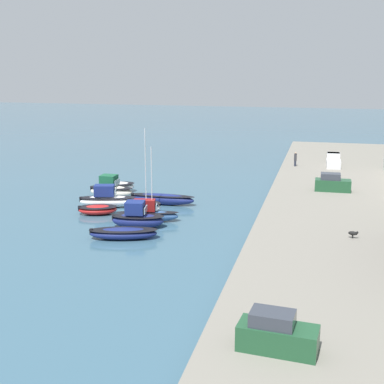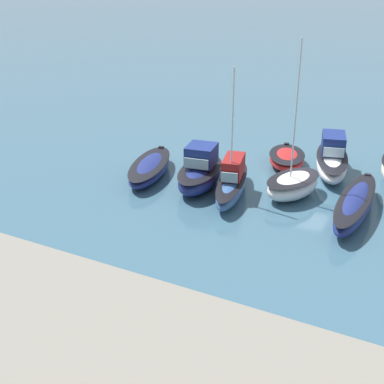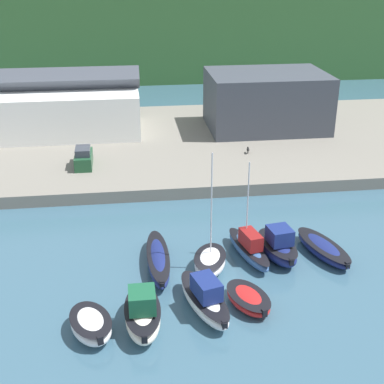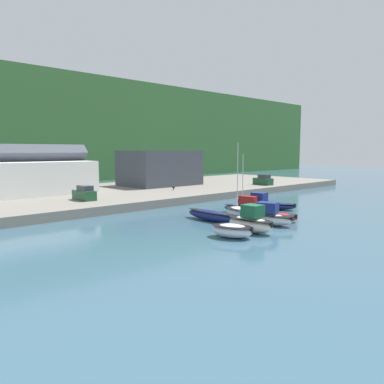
% 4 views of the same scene
% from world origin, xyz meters
% --- Properties ---
extents(ground_plane, '(320.00, 320.00, 0.00)m').
position_xyz_m(ground_plane, '(0.00, 0.00, 0.00)').
color(ground_plane, '#385B70').
extents(moored_boat_0, '(1.75, 7.93, 1.30)m').
position_xyz_m(moored_boat_0, '(-3.35, 3.13, 0.69)').
color(moored_boat_0, navy).
rests_on(moored_boat_0, ground_plane).
extents(moored_boat_1, '(3.51, 4.74, 9.42)m').
position_xyz_m(moored_boat_1, '(0.52, 2.22, 0.78)').
color(moored_boat_1, white).
rests_on(moored_boat_1, ground_plane).
extents(moored_boat_2, '(2.97, 6.76, 7.92)m').
position_xyz_m(moored_boat_2, '(3.85, 3.71, 0.87)').
color(moored_boat_2, '#33568E').
rests_on(moored_boat_2, ground_plane).
extents(moored_boat_3, '(3.17, 5.66, 2.71)m').
position_xyz_m(moored_boat_3, '(6.11, 3.46, 1.00)').
color(moored_boat_3, navy).
rests_on(moored_boat_3, ground_plane).
extents(moored_boat_4, '(3.83, 6.84, 1.05)m').
position_xyz_m(moored_boat_4, '(9.87, 3.37, 0.57)').
color(moored_boat_4, navy).
rests_on(moored_boat_4, ground_plane).
extents(moored_boat_7, '(3.72, 6.89, 2.62)m').
position_xyz_m(moored_boat_7, '(-0.62, -2.67, 0.96)').
color(moored_boat_7, white).
rests_on(moored_boat_7, ground_plane).
extents(moored_boat_8, '(3.66, 4.80, 0.99)m').
position_xyz_m(moored_boat_8, '(2.42, -2.53, 0.54)').
color(moored_boat_8, red).
rests_on(moored_boat_8, ground_plane).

